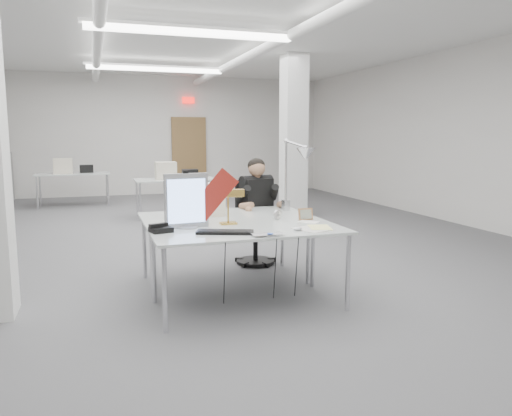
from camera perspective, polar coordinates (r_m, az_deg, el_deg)
The scene contains 23 objects.
room_shell at distance 7.13m, azimuth -6.95°, elevation 8.88°, with size 10.04×14.04×3.24m.
desk_main at distance 4.65m, azimuth -0.86°, elevation -2.57°, with size 1.80×0.90×0.03m, color silver.
desk_second at distance 5.51m, azimuth -3.64°, elevation -0.87°, with size 1.80×0.90×0.03m, color silver.
bg_desk_a at distance 10.03m, azimuth -9.12°, elevation 3.23°, with size 1.60×0.80×0.03m, color silver.
bg_desk_b at distance 12.11m, azimuth -20.20°, elevation 3.69°, with size 1.60×0.80×0.03m, color silver.
filing_cabinet at distance 13.72m, azimuth -27.08°, elevation 3.19°, with size 0.45×0.55×1.20m, color gray.
office_chair at distance 6.27m, azimuth -0.06°, elevation -1.66°, with size 0.52×0.52×1.07m, color black, non-canonical shape.
seated_person at distance 6.17m, azimuth 0.08°, elevation 1.62°, with size 0.52×0.64×0.97m, color black, non-canonical shape.
monitor at distance 4.72m, azimuth -7.96°, elevation 0.82°, with size 0.42×0.04×0.52m, color #A3A3A7.
pennant at distance 4.73m, azimuth -4.83°, elevation 1.52°, with size 0.50×0.01×0.21m, color maroon.
keyboard at distance 4.45m, azimuth -3.57°, elevation -2.76°, with size 0.50×0.17×0.02m, color black.
laptop at distance 4.29m, azimuth 1.64°, elevation -3.19°, with size 0.29×0.18×0.02m, color #B5B4B9.
mouse at distance 4.58m, azimuth 4.77°, elevation -2.40°, with size 0.08×0.05×0.03m, color #B3B3B8.
bankers_lamp at distance 4.89m, azimuth -3.21°, elevation 0.35°, with size 0.34×0.13×0.38m, color gold, non-canonical shape.
desk_phone at distance 4.58m, azimuth -10.81°, elevation -2.44°, with size 0.18×0.17×0.05m, color black.
picture_frame_left at distance 4.76m, azimuth -8.88°, elevation -1.64°, with size 0.13×0.01×0.10m, color #B97F4F.
picture_frame_right at distance 5.16m, azimuth 5.68°, elevation -0.69°, with size 0.16×0.01×0.12m, color #AE754A.
desk_clock at distance 5.18m, azimuth 2.46°, elevation -0.76°, with size 0.10×0.10×0.03m, color #B5B5BA.
paper_stack_a at distance 4.65m, azimuth 6.25°, elevation -2.44°, with size 0.22×0.31×0.01m, color silver.
paper_stack_b at distance 4.74m, azimuth 7.29°, elevation -2.22°, with size 0.20×0.27×0.01m, color #FFFC98.
paper_stack_c at distance 5.04m, azimuth 6.03°, elevation -1.59°, with size 0.20×0.14×0.01m, color white.
beige_monitor at distance 5.46m, azimuth -5.74°, elevation 0.98°, with size 0.36×0.34×0.34m, color beige.
architect_lamp at distance 5.53m, azimuth 4.41°, elevation 4.12°, with size 0.25×0.72×0.93m, color #BBBBC0, non-canonical shape.
Camera 1 is at (-1.35, -6.86, 1.63)m, focal length 35.00 mm.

